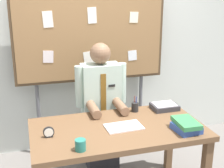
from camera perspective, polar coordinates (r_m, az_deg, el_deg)
The scene contains 10 objects.
back_wall at distance 3.75m, azimuth -4.61°, elevation 8.16°, with size 6.40×0.08×2.70m, color silver.
desk at distance 2.81m, azimuth 1.07°, elevation -9.75°, with size 1.54×0.83×0.76m.
person at distance 3.33m, azimuth -2.03°, elevation -5.28°, with size 0.55×0.56×1.42m.
bulletin_board at distance 3.54m, azimuth -3.94°, elevation 8.72°, with size 1.76×0.09×1.97m.
book_stack at distance 2.75m, azimuth 13.68°, elevation -7.56°, with size 0.22×0.28×0.10m.
open_notebook at distance 2.76m, azimuth 2.19°, elevation -7.97°, with size 0.33×0.20×0.01m, color silver.
desk_clock at distance 2.63m, azimuth -11.73°, elevation -8.86°, with size 0.09×0.04×0.09m.
coffee_mug at distance 2.39m, azimuth -5.91°, elevation -11.26°, with size 0.08×0.08×0.09m, color #267266.
pen_holder at distance 3.09m, azimuth 4.31°, elevation -4.28°, with size 0.07×0.07×0.16m.
paper_tray at distance 3.19m, azimuth 9.76°, elevation -4.15°, with size 0.26×0.20×0.06m.
Camera 1 is at (-0.75, -2.38, 1.94)m, focal length 49.01 mm.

